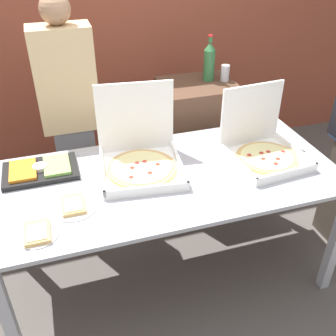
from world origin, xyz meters
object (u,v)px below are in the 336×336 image
Objects in this scene: pizza_box_far_right at (140,155)px; paper_plate_front_right at (37,233)px; veggie_tray at (40,170)px; soda_can_silver at (225,73)px; paper_plate_front_center at (73,205)px; soda_bottle at (209,61)px; pizza_box_near_left at (263,147)px; person_guest_cap at (71,117)px.

paper_plate_front_right is (-0.62, -0.44, -0.07)m from pizza_box_far_right.
veggie_tray is 3.46× the size of soda_can_silver.
pizza_box_far_right is 0.51m from paper_plate_front_center.
paper_plate_front_center is (0.19, 0.16, -0.00)m from paper_plate_front_right.
soda_can_silver is (0.12, -0.05, -0.09)m from soda_bottle.
pizza_box_near_left is 2.31× the size of paper_plate_front_right.
paper_plate_front_center is at bearing -142.70° from soda_can_silver.
pizza_box_far_right is 0.76m from paper_plate_front_right.
pizza_box_far_right is 0.31× the size of person_guest_cap.
soda_bottle is 2.78× the size of soda_can_silver.
pizza_box_far_right is 0.75m from person_guest_cap.
pizza_box_far_right is at bearing -10.98° from veggie_tray.
person_guest_cap is at bearing 123.50° from pizza_box_far_right.
paper_plate_front_right is 0.48× the size of veggie_tray.
soda_can_silver is at bearing 37.30° from paper_plate_front_center.
pizza_box_far_right is 0.59m from veggie_tray.
veggie_tray is at bearing 165.20° from pizza_box_near_left.
paper_plate_front_center is at bearing -68.70° from veggie_tray.
person_guest_cap reaches higher than paper_plate_front_right.
person_guest_cap is at bearing 139.15° from pizza_box_near_left.
veggie_tray is 0.61m from person_guest_cap.
veggie_tray is (-0.58, 0.11, -0.06)m from pizza_box_far_right.
paper_plate_front_right is 1.14m from person_guest_cap.
soda_can_silver reaches higher than paper_plate_front_right.
pizza_box_far_right is 2.16× the size of paper_plate_front_center.
paper_plate_front_center is 1.60m from soda_bottle.
soda_bottle is at bearing 41.31° from paper_plate_front_right.
pizza_box_far_right is 1.10m from soda_bottle.
soda_can_silver is 0.07× the size of person_guest_cap.
soda_can_silver is at bearing 37.81° from paper_plate_front_right.
pizza_box_near_left is at bearing -97.36° from soda_can_silver.
soda_bottle is (1.18, 1.03, 0.33)m from paper_plate_front_center.
soda_bottle is at bearing 26.13° from veggie_tray.
soda_can_silver is (1.48, 1.15, 0.24)m from paper_plate_front_right.
pizza_box_far_right is 0.76m from pizza_box_near_left.
soda_bottle is 0.20× the size of person_guest_cap.
paper_plate_front_center is at bearing -140.95° from pizza_box_far_right.
person_guest_cap reaches higher than pizza_box_near_left.
paper_plate_front_right is at bearing -142.19° from soda_can_silver.
paper_plate_front_center is at bearing 41.16° from paper_plate_front_right.
pizza_box_far_right is 1.13m from soda_can_silver.
soda_can_silver is (0.86, 0.71, 0.17)m from pizza_box_far_right.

